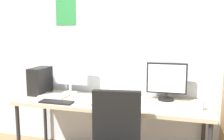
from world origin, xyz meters
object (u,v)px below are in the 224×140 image
pc_tower (40,81)px  keyboard_left (56,102)px  keyboard_right (159,110)px  coffee_mug (200,105)px  monitor_left (70,74)px  desk (111,105)px  computer_mouse (91,103)px  laptop_closed (54,96)px  monitor_right (167,81)px

pc_tower → keyboard_left: (0.40, -0.33, -0.16)m
pc_tower → keyboard_right: pc_tower is taller
keyboard_left → coffee_mug: coffee_mug is taller
keyboard_left → monitor_left: bearing=95.2°
keyboard_left → coffee_mug: size_ratio=3.52×
desk → computer_mouse: size_ratio=22.54×
keyboard_right → desk: bearing=157.7°
computer_mouse → coffee_mug: coffee_mug is taller
keyboard_left → laptop_closed: bearing=124.8°
monitor_right → coffee_mug: bearing=-38.1°
keyboard_right → coffee_mug: 0.43m
keyboard_left → computer_mouse: 0.40m
pc_tower → coffee_mug: pc_tower is taller
desk → coffee_mug: size_ratio=20.41×
monitor_right → coffee_mug: monitor_right is taller
laptop_closed → monitor_right: bearing=12.3°
pc_tower → computer_mouse: (0.80, -0.28, -0.15)m
monitor_left → keyboard_left: monitor_left is taller
keyboard_right → monitor_right: bearing=84.8°
pc_tower → keyboard_left: 0.54m
monitor_right → keyboard_right: (-0.04, -0.44, -0.22)m
computer_mouse → coffee_mug: (1.12, 0.12, 0.03)m
computer_mouse → laptop_closed: computer_mouse is taller
desk → computer_mouse: bearing=-132.3°
desk → coffee_mug: bearing=-3.8°
keyboard_left → computer_mouse: bearing=6.8°
monitor_right → keyboard_left: size_ratio=1.21×
monitor_right → desk: bearing=-160.5°
keyboard_left → monitor_right: bearing=20.9°
monitor_right → keyboard_left: (-1.16, -0.44, -0.22)m
monitor_left → pc_tower: (-0.36, -0.11, -0.08)m
pc_tower → computer_mouse: bearing=-19.6°
pc_tower → monitor_left: bearing=17.2°
monitor_right → coffee_mug: 0.48m
keyboard_left → laptop_closed: (-0.16, 0.22, 0.00)m
coffee_mug → monitor_left: bearing=169.9°
keyboard_right → computer_mouse: 0.73m
monitor_right → pc_tower: bearing=-175.9°
keyboard_right → pc_tower: bearing=167.8°
pc_tower → monitor_right: bearing=4.1°
pc_tower → keyboard_left: size_ratio=0.91×
laptop_closed → coffee_mug: coffee_mug is taller
pc_tower → coffee_mug: bearing=-4.9°
monitor_right → pc_tower: monitor_right is taller
desk → keyboard_left: bearing=-157.7°
keyboard_left → computer_mouse: size_ratio=3.89×
monitor_left → keyboard_right: size_ratio=1.20×
monitor_left → pc_tower: 0.39m
pc_tower → laptop_closed: (0.25, -0.11, -0.16)m
computer_mouse → desk: bearing=47.7°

